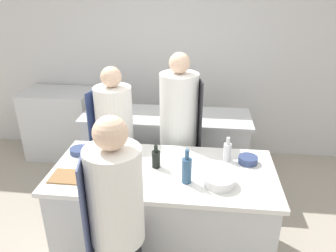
# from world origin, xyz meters

# --- Properties ---
(ground_plane) EXTENTS (16.00, 16.00, 0.00)m
(ground_plane) POSITION_xyz_m (0.00, 0.00, 0.00)
(ground_plane) COLOR #A89E8E
(wall_back) EXTENTS (8.00, 0.06, 2.80)m
(wall_back) POSITION_xyz_m (0.00, 2.13, 1.40)
(wall_back) COLOR silver
(wall_back) RESTS_ON ground_plane
(prep_counter) EXTENTS (1.89, 0.90, 0.91)m
(prep_counter) POSITION_xyz_m (0.00, 0.00, 0.45)
(prep_counter) COLOR silver
(prep_counter) RESTS_ON ground_plane
(pass_counter) EXTENTS (2.01, 0.64, 0.91)m
(pass_counter) POSITION_xyz_m (-0.12, 1.23, 0.45)
(pass_counter) COLOR silver
(pass_counter) RESTS_ON ground_plane
(oven_range) EXTENTS (0.93, 0.63, 0.97)m
(oven_range) POSITION_xyz_m (-1.71, 1.76, 0.48)
(oven_range) COLOR silver
(oven_range) RESTS_ON ground_plane
(chef_at_prep_near) EXTENTS (0.40, 0.39, 1.66)m
(chef_at_prep_near) POSITION_xyz_m (-0.23, -0.67, 0.83)
(chef_at_prep_near) COLOR black
(chef_at_prep_near) RESTS_ON ground_plane
(chef_at_stove) EXTENTS (0.43, 0.42, 1.76)m
(chef_at_stove) POSITION_xyz_m (0.07, 0.71, 0.88)
(chef_at_stove) COLOR black
(chef_at_stove) RESTS_ON ground_plane
(chef_at_pass_far) EXTENTS (0.43, 0.42, 1.63)m
(chef_at_pass_far) POSITION_xyz_m (-0.58, 0.62, 0.81)
(chef_at_pass_far) COLOR black
(chef_at_pass_far) RESTS_ON ground_plane
(bottle_olive_oil) EXTENTS (0.07, 0.07, 0.21)m
(bottle_olive_oil) POSITION_xyz_m (-0.07, 0.04, 0.99)
(bottle_olive_oil) COLOR black
(bottle_olive_oil) RESTS_ON prep_counter
(bottle_vinegar) EXTENTS (0.07, 0.07, 0.23)m
(bottle_vinegar) POSITION_xyz_m (-0.43, 0.15, 1.00)
(bottle_vinegar) COLOR #19471E
(bottle_vinegar) RESTS_ON prep_counter
(bottle_wine) EXTENTS (0.08, 0.08, 0.29)m
(bottle_wine) POSITION_xyz_m (0.20, -0.16, 1.02)
(bottle_wine) COLOR #2D5175
(bottle_wine) RESTS_ON prep_counter
(bottle_cooking_oil) EXTENTS (0.07, 0.07, 0.22)m
(bottle_cooking_oil) POSITION_xyz_m (0.54, 0.22, 0.99)
(bottle_cooking_oil) COLOR silver
(bottle_cooking_oil) RESTS_ON prep_counter
(bowl_mixing_large) EXTENTS (0.25, 0.25, 0.08)m
(bowl_mixing_large) POSITION_xyz_m (0.46, -0.17, 0.94)
(bowl_mixing_large) COLOR white
(bowl_mixing_large) RESTS_ON prep_counter
(bowl_prep_small) EXTENTS (0.21, 0.21, 0.08)m
(bowl_prep_small) POSITION_xyz_m (-0.60, 0.28, 0.94)
(bowl_prep_small) COLOR tan
(bowl_prep_small) RESTS_ON prep_counter
(bowl_ceramic_blue) EXTENTS (0.17, 0.17, 0.05)m
(bowl_ceramic_blue) POSITION_xyz_m (-0.81, 0.20, 0.93)
(bowl_ceramic_blue) COLOR navy
(bowl_ceramic_blue) RESTS_ON prep_counter
(bowl_wooden_salad) EXTENTS (0.17, 0.17, 0.06)m
(bowl_wooden_salad) POSITION_xyz_m (0.72, 0.20, 0.94)
(bowl_wooden_salad) COLOR navy
(bowl_wooden_salad) RESTS_ON prep_counter
(cup) EXTENTS (0.07, 0.07, 0.10)m
(cup) POSITION_xyz_m (-0.25, -0.22, 0.96)
(cup) COLOR #B2382D
(cup) RESTS_ON prep_counter
(cutting_board) EXTENTS (0.38, 0.21, 0.01)m
(cutting_board) POSITION_xyz_m (-0.71, -0.20, 0.91)
(cutting_board) COLOR olive
(cutting_board) RESTS_ON prep_counter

